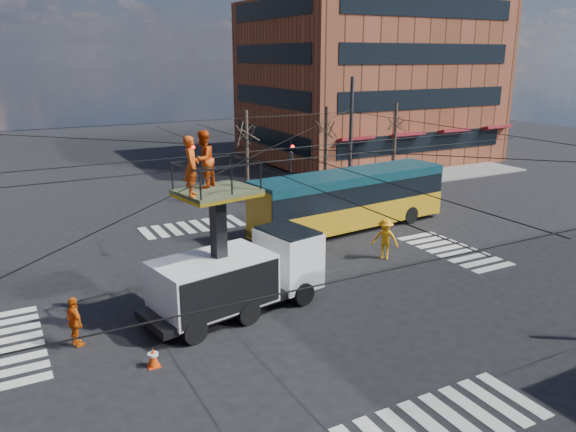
# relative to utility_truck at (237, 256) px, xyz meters

# --- Properties ---
(ground) EXTENTS (120.00, 120.00, 0.00)m
(ground) POSITION_rel_utility_truck_xyz_m (2.04, 1.17, -2.18)
(ground) COLOR black
(ground) RESTS_ON ground
(sidewalk_ne) EXTENTS (18.00, 18.00, 0.12)m
(sidewalk_ne) POSITION_rel_utility_truck_xyz_m (23.04, 22.17, -2.12)
(sidewalk_ne) COLOR slate
(sidewalk_ne) RESTS_ON ground
(crosswalks) EXTENTS (22.40, 22.40, 0.02)m
(crosswalks) POSITION_rel_utility_truck_xyz_m (2.04, 1.17, -2.17)
(crosswalks) COLOR silver
(crosswalks) RESTS_ON ground
(building_ne) EXTENTS (20.06, 16.06, 14.00)m
(building_ne) POSITION_rel_utility_truck_xyz_m (24.02, 25.15, 4.82)
(building_ne) COLOR brown
(building_ne) RESTS_ON ground
(overhead_network) EXTENTS (24.24, 24.24, 8.00)m
(overhead_network) POSITION_rel_utility_truck_xyz_m (1.97, 1.57, 2.11)
(overhead_network) COLOR #2D2D30
(overhead_network) RESTS_ON ground
(tree_a) EXTENTS (2.00, 2.00, 6.00)m
(tree_a) POSITION_rel_utility_truck_xyz_m (7.04, 14.67, 2.44)
(tree_a) COLOR #382B21
(tree_a) RESTS_ON ground
(tree_b) EXTENTS (2.00, 2.00, 6.00)m
(tree_b) POSITION_rel_utility_truck_xyz_m (13.04, 14.67, 2.44)
(tree_b) COLOR #382B21
(tree_b) RESTS_ON ground
(tree_c) EXTENTS (2.00, 2.00, 6.00)m
(tree_c) POSITION_rel_utility_truck_xyz_m (19.04, 14.67, 2.44)
(tree_c) COLOR #382B21
(tree_c) RESTS_ON ground
(utility_truck) EXTENTS (7.31, 3.67, 6.85)m
(utility_truck) POSITION_rel_utility_truck_xyz_m (0.00, 0.00, 0.00)
(utility_truck) COLOR black
(utility_truck) RESTS_ON ground
(city_bus) EXTENTS (12.04, 3.74, 3.20)m
(city_bus) POSITION_rel_utility_truck_xyz_m (9.65, 6.72, -0.46)
(city_bus) COLOR #C19812
(city_bus) RESTS_ON ground
(traffic_cone) EXTENTS (0.36, 0.36, 0.64)m
(traffic_cone) POSITION_rel_utility_truck_xyz_m (-3.93, -2.44, -1.86)
(traffic_cone) COLOR #E53F09
(traffic_cone) RESTS_ON ground
(worker_ground) EXTENTS (0.69, 1.10, 1.74)m
(worker_ground) POSITION_rel_utility_truck_xyz_m (-5.82, 0.03, -1.31)
(worker_ground) COLOR #E15D0E
(worker_ground) RESTS_ON ground
(flagger) EXTENTS (1.38, 1.43, 1.96)m
(flagger) POSITION_rel_utility_truck_xyz_m (8.39, 1.90, -1.20)
(flagger) COLOR #FF9E10
(flagger) RESTS_ON ground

